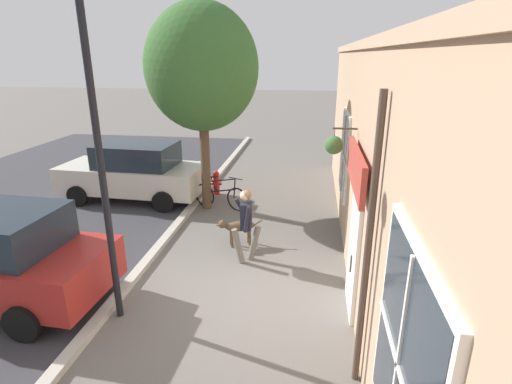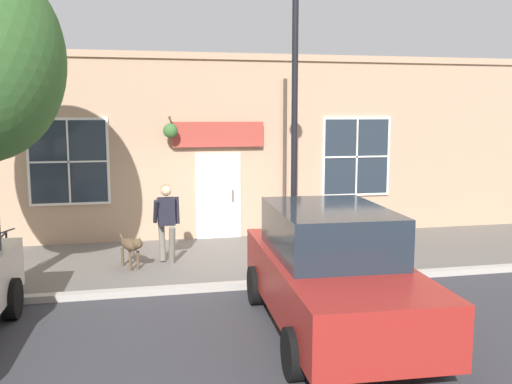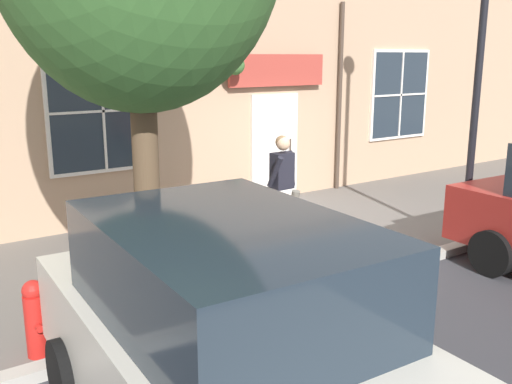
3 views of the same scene
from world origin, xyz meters
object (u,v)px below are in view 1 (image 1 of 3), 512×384
object	(u,v)px
leaning_bicycle	(221,196)
parked_car_nearest_curb	(134,172)
street_tree_by_curb	(202,71)
fire_hydrant	(216,182)
street_lamp	(93,106)
pedestrian_walking	(246,220)
dog_on_leash	(237,227)

from	to	relation	value
leaning_bicycle	parked_car_nearest_curb	distance (m)	2.84
street_tree_by_curb	fire_hydrant	bearing A→B (deg)	-88.11
street_tree_by_curb	parked_car_nearest_curb	world-z (taller)	street_tree_by_curb
leaning_bicycle	fire_hydrant	xyz separation A→B (m)	(0.42, -1.18, 0.02)
leaning_bicycle	parked_car_nearest_curb	bearing A→B (deg)	-7.95
street_tree_by_curb	leaning_bicycle	bearing A→B (deg)	-173.06
street_lamp	pedestrian_walking	bearing A→B (deg)	-130.00
pedestrian_walking	street_tree_by_curb	xyz separation A→B (m)	(1.63, -2.97, 2.86)
pedestrian_walking	fire_hydrant	distance (m)	4.55
pedestrian_walking	dog_on_leash	xyz separation A→B (m)	(0.33, -0.73, -0.50)
leaning_bicycle	fire_hydrant	bearing A→B (deg)	-70.64
dog_on_leash	parked_car_nearest_curb	world-z (taller)	parked_car_nearest_curb
pedestrian_walking	parked_car_nearest_curb	size ratio (longest dim) A/B	0.37
dog_on_leash	street_lamp	distance (m)	4.49
street_tree_by_curb	street_lamp	size ratio (longest dim) A/B	1.01
street_tree_by_curb	street_lamp	xyz separation A→B (m)	(0.20, 5.15, -0.29)
parked_car_nearest_curb	street_tree_by_curb	bearing A→B (deg)	169.77
leaning_bicycle	street_lamp	xyz separation A→B (m)	(0.58, 5.19, 3.16)
pedestrian_walking	dog_on_leash	bearing A→B (deg)	-65.87
pedestrian_walking	street_lamp	size ratio (longest dim) A/B	0.29
street_lamp	dog_on_leash	bearing A→B (deg)	-117.36
parked_car_nearest_curb	street_lamp	xyz separation A→B (m)	(-2.19, 5.58, 2.66)
pedestrian_walking	leaning_bicycle	xyz separation A→B (m)	(1.25, -3.01, -0.59)
dog_on_leash	leaning_bicycle	distance (m)	2.47
pedestrian_walking	street_tree_by_curb	distance (m)	4.43
street_lamp	fire_hydrant	size ratio (longest dim) A/B	7.17
street_tree_by_curb	fire_hydrant	world-z (taller)	street_tree_by_curb
dog_on_leash	leaning_bicycle	world-z (taller)	leaning_bicycle
leaning_bicycle	street_lamp	size ratio (longest dim) A/B	0.30
dog_on_leash	street_lamp	world-z (taller)	street_lamp
leaning_bicycle	fire_hydrant	world-z (taller)	leaning_bicycle
leaning_bicycle	street_lamp	bearing A→B (deg)	83.68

